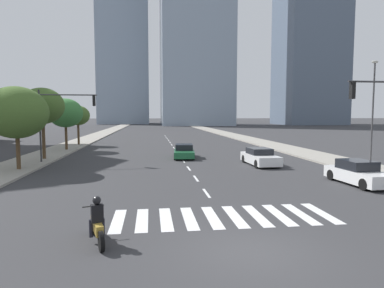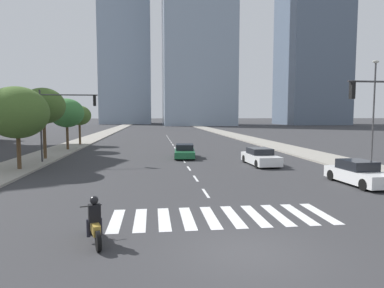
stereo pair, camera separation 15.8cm
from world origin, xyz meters
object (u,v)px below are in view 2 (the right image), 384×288
sedan_green_1 (185,152)px  street_tree_third (67,113)px  street_lamp_east (374,106)px  street_tree_fourth (79,116)px  traffic_signal_far (62,112)px  motorcycle_lead (94,224)px  sedan_white_2 (260,157)px  sedan_white_0 (359,174)px  street_tree_nearest (17,113)px  street_tree_second (43,106)px

sedan_green_1 → street_tree_third: street_tree_third is taller
street_lamp_east → street_tree_fourth: size_ratio=1.53×
sedan_green_1 → street_tree_third: 15.06m
traffic_signal_far → street_tree_third: traffic_signal_far is taller
motorcycle_lead → sedan_white_2: (10.34, 15.20, 0.03)m
sedan_green_1 → street_lamp_east: bearing=62.7°
motorcycle_lead → sedan_green_1: bearing=-30.4°
sedan_white_0 → sedan_white_2: size_ratio=0.95×
traffic_signal_far → street_lamp_east: 23.96m
sedan_white_2 → street_tree_fourth: street_tree_fourth is taller
sedan_green_1 → traffic_signal_far: traffic_signal_far is taller
motorcycle_lead → sedan_green_1: (4.76, 20.33, -0.01)m
sedan_green_1 → street_tree_nearest: size_ratio=0.76×
motorcycle_lead → traffic_signal_far: 19.24m
sedan_white_0 → sedan_white_2: bearing=-162.0°
street_tree_fourth → street_tree_second: bearing=-90.0°
street_lamp_east → street_tree_third: bearing=147.7°
street_lamp_east → street_tree_nearest: 25.42m
street_tree_third → street_lamp_east: bearing=-32.3°
street_lamp_east → street_tree_nearest: bearing=174.8°
sedan_green_1 → sedan_white_2: sedan_white_2 is taller
motorcycle_lead → traffic_signal_far: (-5.52, 18.08, 3.60)m
sedan_green_1 → street_tree_fourth: street_tree_fourth is taller
motorcycle_lead → street_tree_nearest: 16.70m
sedan_white_0 → sedan_white_2: sedan_white_0 is taller
sedan_green_1 → street_tree_fourth: (-12.38, 14.20, 3.33)m
traffic_signal_far → street_tree_fourth: (-2.11, 16.45, -0.28)m
sedan_green_1 → street_tree_second: bearing=-84.3°
sedan_white_0 → street_tree_fourth: 34.68m
street_tree_third → street_tree_fourth: bearing=90.0°
sedan_white_0 → traffic_signal_far: size_ratio=0.75×
motorcycle_lead → street_lamp_east: street_lamp_east is taller
sedan_white_0 → street_tree_third: 29.93m
street_lamp_east → street_tree_second: 26.57m
sedan_green_1 → street_lamp_east: 15.84m
motorcycle_lead → sedan_white_0: size_ratio=0.48×
sedan_white_2 → street_tree_nearest: street_tree_nearest is taller
street_lamp_east → motorcycle_lead: bearing=-145.6°
street_tree_third → street_tree_nearest: bearing=-90.0°
street_tree_nearest → street_tree_fourth: size_ratio=1.15×
traffic_signal_far → street_tree_nearest: size_ratio=1.01×
traffic_signal_far → street_tree_third: bearing=101.9°
traffic_signal_far → street_tree_nearest: (-2.11, -3.66, -0.04)m
street_tree_second → traffic_signal_far: bearing=-45.1°
street_tree_third → street_tree_fourth: size_ratio=1.12×
street_lamp_east → street_tree_fourth: bearing=138.5°
street_tree_second → street_tree_fourth: bearing=90.0°
motorcycle_lead → sedan_white_0: 15.31m
sedan_green_1 → motorcycle_lead: bearing=-8.1°
traffic_signal_far → street_tree_third: size_ratio=1.04×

